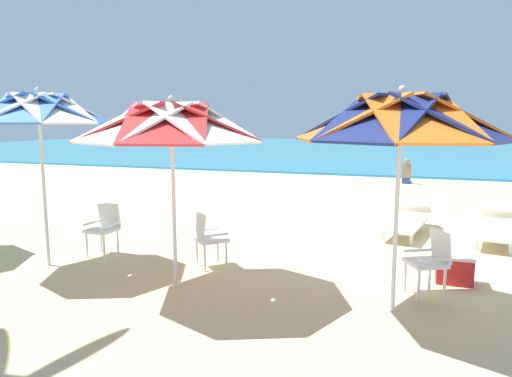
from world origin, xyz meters
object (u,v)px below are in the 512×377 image
at_px(plastic_chair_2, 104,226).
at_px(cooler_box, 454,269).
at_px(beach_umbrella_1, 172,124).
at_px(sun_lounger_1, 407,220).
at_px(beach_umbrella_2, 39,111).
at_px(beach_umbrella_0, 401,120).
at_px(plastic_chair_1, 207,236).
at_px(plastic_chair_0, 430,258).
at_px(beachgoer_seated, 406,175).
at_px(sun_lounger_0, 496,227).

xyz_separation_m(plastic_chair_2, cooler_box, (5.51, 0.40, -0.30)).
relative_size(beach_umbrella_1, sun_lounger_1, 1.16).
bearing_deg(beach_umbrella_2, beach_umbrella_0, -1.04).
xyz_separation_m(beach_umbrella_1, plastic_chair_1, (0.04, 0.93, -1.72)).
relative_size(beach_umbrella_0, beach_umbrella_1, 1.03).
xyz_separation_m(plastic_chair_0, plastic_chair_2, (-5.17, 0.21, 0.00)).
bearing_deg(plastic_chair_1, plastic_chair_2, 177.75).
bearing_deg(beach_umbrella_2, beachgoer_seated, 66.74).
height_order(plastic_chair_2, sun_lounger_1, plastic_chair_2).
height_order(beach_umbrella_2, sun_lounger_0, beach_umbrella_2).
height_order(beach_umbrella_1, beachgoer_seated, beach_umbrella_1).
bearing_deg(beachgoer_seated, cooler_box, -85.69).
xyz_separation_m(beach_umbrella_2, sun_lounger_1, (5.30, 3.99, -2.12)).
relative_size(beach_umbrella_0, beach_umbrella_2, 0.96).
relative_size(plastic_chair_2, cooler_box, 1.73).
bearing_deg(sun_lounger_1, beach_umbrella_0, -91.31).
height_order(plastic_chair_1, plastic_chair_2, same).
distance_m(sun_lounger_1, beachgoer_seated, 8.04).
relative_size(plastic_chair_0, beachgoer_seated, 0.94).
bearing_deg(plastic_chair_1, beach_umbrella_1, -92.73).
bearing_deg(plastic_chair_2, cooler_box, 4.17).
xyz_separation_m(beach_umbrella_2, cooler_box, (5.98, 1.20, -2.20)).
bearing_deg(plastic_chair_2, plastic_chair_1, -2.25).
relative_size(sun_lounger_0, sun_lounger_1, 1.00).
xyz_separation_m(beach_umbrella_0, plastic_chair_0, (0.43, 0.68, -1.77)).
distance_m(beach_umbrella_2, sun_lounger_0, 8.21).
bearing_deg(beach_umbrella_0, sun_lounger_0, 66.99).
xyz_separation_m(plastic_chair_2, sun_lounger_1, (4.83, 3.20, -0.22)).
relative_size(sun_lounger_1, beachgoer_seated, 2.40).
height_order(beach_umbrella_2, plastic_chair_2, beach_umbrella_2).
distance_m(plastic_chair_1, plastic_chair_2, 1.94).
xyz_separation_m(cooler_box, beachgoer_seated, (-0.82, 10.83, 0.09)).
bearing_deg(plastic_chair_1, sun_lounger_0, 35.29).
bearing_deg(beach_umbrella_0, beach_umbrella_2, 178.96).
bearing_deg(beach_umbrella_2, sun_lounger_1, 36.95).
xyz_separation_m(plastic_chair_1, sun_lounger_1, (2.89, 3.27, -0.22)).
height_order(beach_umbrella_1, plastic_chair_2, beach_umbrella_1).
relative_size(beach_umbrella_1, sun_lounger_0, 1.16).
distance_m(plastic_chair_0, beachgoer_seated, 11.45).
distance_m(plastic_chair_1, beach_umbrella_2, 3.16).
bearing_deg(sun_lounger_1, beach_umbrella_1, -124.93).
height_order(plastic_chair_2, beachgoer_seated, beachgoer_seated).
bearing_deg(sun_lounger_0, plastic_chair_0, -110.98).
distance_m(plastic_chair_2, sun_lounger_0, 7.15).
relative_size(plastic_chair_0, sun_lounger_1, 0.39).
bearing_deg(beach_umbrella_0, plastic_chair_0, 58.00).
bearing_deg(sun_lounger_1, beach_umbrella_2, -143.05).
relative_size(plastic_chair_2, beachgoer_seated, 0.94).
xyz_separation_m(beach_umbrella_2, beachgoer_seated, (5.17, 12.03, -2.11)).
bearing_deg(plastic_chair_1, beachgoer_seated, 76.30).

